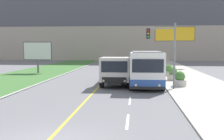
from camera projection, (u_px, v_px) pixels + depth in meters
lane_marking_centre at (75, 122)px, 11.70m from camera, size 2.88×140.00×0.01m
apartment_block_background at (124, 13)px, 67.07m from camera, size 80.00×8.04×24.07m
city_bus at (146, 69)px, 21.43m from camera, size 2.71×5.38×2.98m
dump_truck at (116, 71)px, 22.52m from camera, size 2.50×7.00×2.49m
traffic_light_mast at (166, 47)px, 20.37m from camera, size 2.28×0.32×5.18m
billboard_large at (175, 36)px, 41.23m from camera, size 6.20×0.24×6.51m
billboard_small at (38, 52)px, 33.23m from camera, size 3.68×0.24×3.98m
planter_round_near at (180, 80)px, 21.76m from camera, size 1.08×1.08×1.26m
planter_round_second at (173, 74)px, 25.80m from camera, size 1.06×1.06×1.28m
planter_round_third at (169, 71)px, 29.84m from camera, size 1.07×1.07×1.23m
planter_round_far at (164, 68)px, 33.90m from camera, size 1.04×1.04×1.20m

